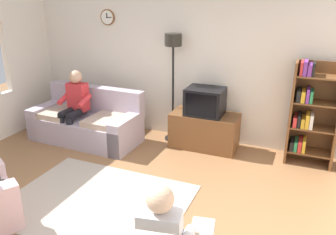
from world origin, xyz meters
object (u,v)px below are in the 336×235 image
at_px(couch, 87,123).
at_px(tv, 205,101).
at_px(tv_stand, 204,130).
at_px(floor_lamp, 173,58).
at_px(person_on_couch, 74,103).
at_px(bookshelf, 311,113).

distance_m(couch, tv, 2.11).
bearing_deg(tv_stand, tv, -90.00).
distance_m(floor_lamp, person_on_couch, 1.84).
bearing_deg(bookshelf, couch, -171.00).
xyz_separation_m(floor_lamp, person_on_couch, (-1.53, -0.71, -0.75)).
bearing_deg(couch, bookshelf, 9.00).
relative_size(couch, floor_lamp, 1.04).
bearing_deg(couch, person_on_couch, -142.09).
bearing_deg(floor_lamp, couch, -156.74).
height_order(tv_stand, bookshelf, bookshelf).
xyz_separation_m(tv_stand, bookshelf, (1.59, 0.07, 0.51)).
relative_size(floor_lamp, person_on_couch, 1.49).
height_order(couch, person_on_couch, person_on_couch).
relative_size(tv, person_on_couch, 0.48).
distance_m(couch, tv_stand, 2.06).
height_order(tv_stand, floor_lamp, floor_lamp).
height_order(bookshelf, person_on_couch, bookshelf).
bearing_deg(bookshelf, person_on_couch, -169.69).
xyz_separation_m(tv, person_on_couch, (-2.14, -0.58, -0.11)).
relative_size(couch, tv, 3.21).
xyz_separation_m(bookshelf, person_on_couch, (-3.73, -0.68, -0.10)).
xyz_separation_m(tv, floor_lamp, (-0.61, 0.12, 0.64)).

